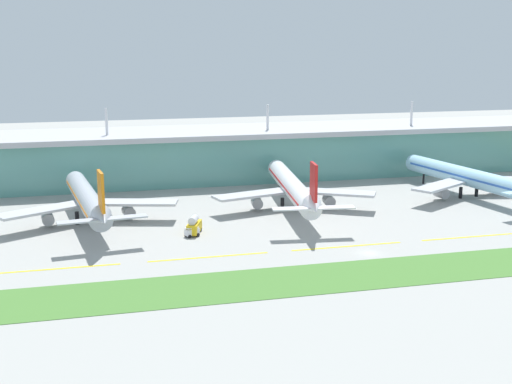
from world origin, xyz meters
name	(u,v)px	position (x,y,z in m)	size (l,w,h in m)	color
ground_plane	(369,253)	(0.00, 0.00, 0.00)	(600.00, 600.00, 0.00)	#9E9E99
terminal_building	(263,152)	(0.00, 96.47, 9.18)	(288.00, 34.00, 26.97)	#5B9E93
airliner_near_middle	(87,199)	(-63.45, 45.01, 6.45)	(48.44, 62.94, 18.90)	#ADB2BC
airliner_center	(292,187)	(-4.37, 46.65, 6.46)	(48.42, 69.55, 18.90)	white
airliner_far_middle	(466,177)	(54.34, 48.14, 6.45)	(48.18, 64.31, 18.90)	#9ED1EA
taxiway_stripe_west	(55,269)	(-71.00, 6.20, 0.02)	(28.00, 0.70, 0.04)	yellow
taxiway_stripe_mid_west	(209,257)	(-37.00, 6.20, 0.02)	(28.00, 0.70, 0.04)	yellow
taxiway_stripe_centre	(347,246)	(-3.00, 6.20, 0.02)	(28.00, 0.70, 0.04)	yellow
taxiway_stripe_mid_east	(472,237)	(31.00, 6.20, 0.02)	(28.00, 0.70, 0.04)	yellow
grass_verge	(395,272)	(0.00, -13.70, 0.05)	(300.00, 18.00, 0.10)	#477A33
baggage_cart	(192,232)	(-38.07, 23.95, 1.26)	(4.02, 3.18, 2.48)	silver
fuel_truck	(194,226)	(-37.17, 26.09, 2.26)	(5.06, 7.65, 4.95)	gold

